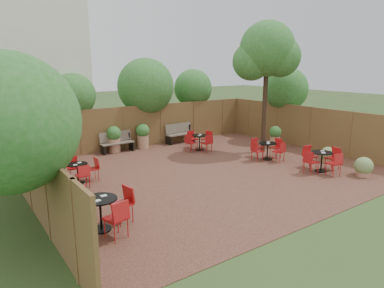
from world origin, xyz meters
TOP-DOWN VIEW (x-y plane):
  - ground at (0.00, 0.00)m, footprint 80.00×80.00m
  - courtyard_paving at (0.00, 0.00)m, footprint 12.00×10.00m
  - fence_back at (0.00, 5.00)m, footprint 12.00×0.08m
  - fence_left at (-6.00, 0.00)m, footprint 0.08×10.00m
  - fence_right at (6.00, 0.00)m, footprint 0.08×10.00m
  - neighbour_building at (-4.50, 8.00)m, footprint 5.00×4.00m
  - overhang_foliage at (-2.68, 2.30)m, footprint 15.77×10.84m
  - courtyard_tree at (3.87, 0.86)m, footprint 2.59×2.49m
  - park_bench_left at (-1.56, 4.63)m, footprint 1.52×0.53m
  - park_bench_right at (1.84, 4.63)m, footprint 1.60×0.61m
  - bistro_tables at (-0.42, -0.44)m, footprint 9.96×6.75m
  - planters at (-0.85, 3.89)m, footprint 11.19×4.17m
  - low_shrubs at (4.38, -3.05)m, footprint 1.20×2.42m

SIDE VIEW (x-z plane):
  - ground at x=0.00m, z-range 0.00..0.00m
  - courtyard_paving at x=0.00m, z-range 0.00..0.02m
  - low_shrubs at x=4.38m, z-range -0.02..0.67m
  - bistro_tables at x=-0.42m, z-range -0.02..0.91m
  - park_bench_left at x=-1.56m, z-range 0.03..0.96m
  - park_bench_right at x=1.84m, z-range 0.03..1.00m
  - planters at x=-0.85m, z-range 0.04..1.21m
  - fence_back at x=0.00m, z-range 0.00..2.00m
  - fence_left at x=-6.00m, z-range 0.00..2.00m
  - fence_right at x=6.00m, z-range 0.00..2.00m
  - overhang_foliage at x=-2.68m, z-range 1.38..4.14m
  - neighbour_building at x=-4.50m, z-range 0.00..8.00m
  - courtyard_tree at x=3.87m, z-range 1.50..7.20m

